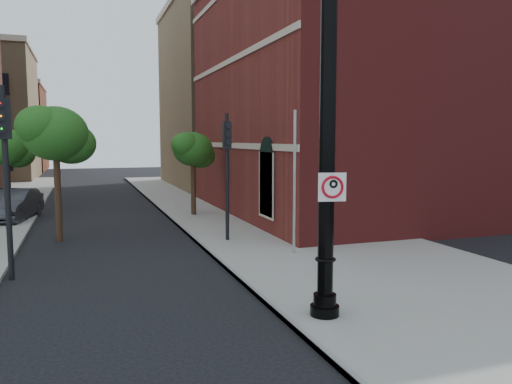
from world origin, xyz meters
name	(u,v)px	position (x,y,z in m)	size (l,w,h in m)	color
ground	(190,336)	(0.00, 0.00, 0.00)	(120.00, 120.00, 0.00)	black
sidewalk_right	(281,228)	(6.00, 10.00, 0.06)	(8.00, 60.00, 0.12)	gray
curb_edge	(189,234)	(2.05, 10.00, 0.07)	(0.10, 60.00, 0.14)	gray
brick_wall_building	(423,94)	(16.00, 14.00, 6.26)	(22.30, 16.30, 12.50)	maroon
bg_building_tan_b	(302,101)	(16.00, 30.00, 7.00)	(22.00, 14.00, 14.00)	#9B7A54
lamppost	(327,161)	(2.85, -0.10, 3.35)	(0.61, 0.61, 7.25)	black
no_parking_sign	(332,187)	(2.89, -0.28, 2.84)	(0.58, 0.14, 0.58)	white
parked_car	(13,205)	(-4.94, 16.36, 0.74)	(1.57, 4.50, 1.48)	#2F2F34
traffic_signal_left	(5,150)	(-3.76, 5.45, 3.51)	(0.40, 0.46, 5.20)	black
traffic_signal_right	(227,156)	(3.12, 8.16, 3.18)	(0.33, 0.40, 4.72)	black
utility_pole	(294,184)	(4.55, 5.39, 2.36)	(0.09, 0.09, 4.72)	#999999
street_tree_a	(56,135)	(-2.69, 10.61, 3.94)	(2.77, 2.51, 5.00)	black
street_tree_b	(7,148)	(-5.12, 16.73, 3.37)	(2.38, 2.15, 4.29)	black
street_tree_c	(193,150)	(3.30, 14.76, 3.26)	(2.30, 2.08, 4.14)	black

